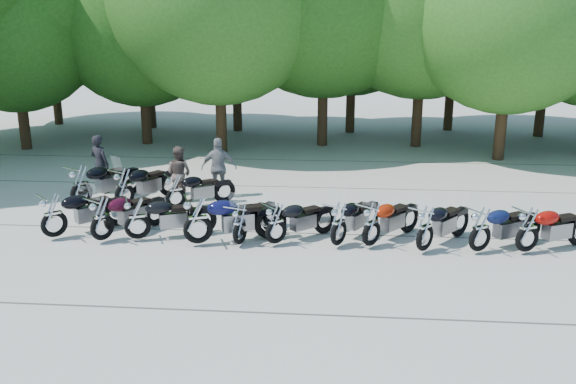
# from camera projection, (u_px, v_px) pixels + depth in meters

# --- Properties ---
(ground) EXTENTS (90.00, 90.00, 0.00)m
(ground) POSITION_uv_depth(u_px,v_px,m) (283.00, 254.00, 14.32)
(ground) COLOR #9A968B
(ground) RESTS_ON ground
(tree_1) EXTENTS (6.97, 6.97, 8.55)m
(tree_1) POSITION_uv_depth(u_px,v_px,m) (12.00, 26.00, 24.68)
(tree_1) COLOR #3A2614
(tree_1) RESTS_ON ground
(tree_2) EXTENTS (7.31, 7.31, 8.97)m
(tree_2) POSITION_uv_depth(u_px,v_px,m) (140.00, 20.00, 25.77)
(tree_2) COLOR #3A2614
(tree_2) RESTS_ON ground
(tree_6) EXTENTS (8.00, 8.00, 9.82)m
(tree_6) POSITION_uv_depth(u_px,v_px,m) (512.00, 6.00, 22.50)
(tree_6) COLOR #3A2614
(tree_6) RESTS_ON ground
(tree_9) EXTENTS (7.59, 7.59, 9.32)m
(tree_9) POSITION_uv_depth(u_px,v_px,m) (48.00, 16.00, 30.77)
(tree_9) COLOR #3A2614
(tree_9) RESTS_ON ground
(tree_10) EXTENTS (7.78, 7.78, 9.55)m
(tree_10) POSITION_uv_depth(u_px,v_px,m) (145.00, 13.00, 29.72)
(tree_10) COLOR #3A2614
(tree_10) RESTS_ON ground
(tree_11) EXTENTS (7.56, 7.56, 9.28)m
(tree_11) POSITION_uv_depth(u_px,v_px,m) (235.00, 16.00, 28.88)
(tree_11) COLOR #3A2614
(tree_11) RESTS_ON ground
(tree_12) EXTENTS (7.88, 7.88, 9.67)m
(tree_12) POSITION_uv_depth(u_px,v_px,m) (353.00, 11.00, 28.41)
(tree_12) COLOR #3A2614
(tree_12) RESTS_ON ground
(tree_13) EXTENTS (8.31, 8.31, 10.20)m
(tree_13) POSITION_uv_depth(u_px,v_px,m) (456.00, 4.00, 28.90)
(tree_13) COLOR #3A2614
(tree_13) RESTS_ON ground
(tree_14) EXTENTS (8.02, 8.02, 9.84)m
(tree_14) POSITION_uv_depth(u_px,v_px,m) (552.00, 8.00, 27.31)
(tree_14) COLOR #3A2614
(tree_14) RESTS_ON ground
(motorcycle_0) EXTENTS (2.17, 2.17, 1.33)m
(motorcycle_0) POSITION_uv_depth(u_px,v_px,m) (53.00, 214.00, 15.12)
(motorcycle_0) COLOR black
(motorcycle_0) RESTS_ON ground
(motorcycle_1) EXTENTS (1.88, 2.30, 1.30)m
(motorcycle_1) POSITION_uv_depth(u_px,v_px,m) (102.00, 217.00, 14.91)
(motorcycle_1) COLOR black
(motorcycle_1) RESTS_ON ground
(motorcycle_2) EXTENTS (2.33, 1.49, 1.26)m
(motorcycle_2) POSITION_uv_depth(u_px,v_px,m) (137.00, 217.00, 14.99)
(motorcycle_2) COLOR black
(motorcycle_2) RESTS_ON ground
(motorcycle_3) EXTENTS (2.62, 1.64, 1.42)m
(motorcycle_3) POSITION_uv_depth(u_px,v_px,m) (198.00, 218.00, 14.64)
(motorcycle_3) COLOR #0C0D38
(motorcycle_3) RESTS_ON ground
(motorcycle_4) EXTENTS (1.33, 2.17, 1.18)m
(motorcycle_4) POSITION_uv_depth(u_px,v_px,m) (240.00, 223.00, 14.69)
(motorcycle_4) COLOR black
(motorcycle_4) RESTS_ON ground
(motorcycle_5) EXTENTS (2.03, 1.89, 1.20)m
(motorcycle_5) POSITION_uv_depth(u_px,v_px,m) (276.00, 222.00, 14.70)
(motorcycle_5) COLOR black
(motorcycle_5) RESTS_ON ground
(motorcycle_6) EXTENTS (1.73, 2.26, 1.26)m
(motorcycle_6) POSITION_uv_depth(u_px,v_px,m) (339.00, 223.00, 14.59)
(motorcycle_6) COLOR black
(motorcycle_6) RESTS_ON ground
(motorcycle_7) EXTENTS (1.94, 2.14, 1.26)m
(motorcycle_7) POSITION_uv_depth(u_px,v_px,m) (372.00, 223.00, 14.55)
(motorcycle_7) COLOR #971D05
(motorcycle_7) RESTS_ON ground
(motorcycle_8) EXTENTS (1.97, 2.19, 1.28)m
(motorcycle_8) POSITION_uv_depth(u_px,v_px,m) (425.00, 227.00, 14.22)
(motorcycle_8) COLOR black
(motorcycle_8) RESTS_ON ground
(motorcycle_9) EXTENTS (2.27, 1.78, 1.27)m
(motorcycle_9) POSITION_uv_depth(u_px,v_px,m) (481.00, 228.00, 14.19)
(motorcycle_9) COLOR #0D143A
(motorcycle_9) RESTS_ON ground
(motorcycle_10) EXTENTS (2.33, 1.61, 1.28)m
(motorcycle_10) POSITION_uv_depth(u_px,v_px,m) (528.00, 228.00, 14.16)
(motorcycle_10) COLOR #980A05
(motorcycle_10) RESTS_ON ground
(motorcycle_11) EXTENTS (1.98, 2.55, 1.42)m
(motorcycle_11) POSITION_uv_depth(u_px,v_px,m) (81.00, 184.00, 17.67)
(motorcycle_11) COLOR black
(motorcycle_11) RESTS_ON ground
(motorcycle_12) EXTENTS (1.88, 2.39, 1.34)m
(motorcycle_12) POSITION_uv_depth(u_px,v_px,m) (124.00, 186.00, 17.63)
(motorcycle_12) COLOR black
(motorcycle_12) RESTS_ON ground
(motorcycle_13) EXTENTS (2.11, 1.69, 1.19)m
(motorcycle_13) POSITION_uv_depth(u_px,v_px,m) (175.00, 190.00, 17.51)
(motorcycle_13) COLOR black
(motorcycle_13) RESTS_ON ground
(rider_0) EXTENTS (0.80, 0.69, 1.87)m
(rider_0) POSITION_uv_depth(u_px,v_px,m) (100.00, 164.00, 19.19)
(rider_0) COLOR black
(rider_0) RESTS_ON ground
(rider_1) EXTENTS (0.99, 0.89, 1.69)m
(rider_1) POSITION_uv_depth(u_px,v_px,m) (179.00, 174.00, 18.37)
(rider_1) COLOR brown
(rider_1) RESTS_ON ground
(rider_2) EXTENTS (1.14, 0.59, 1.86)m
(rider_2) POSITION_uv_depth(u_px,v_px,m) (219.00, 168.00, 18.71)
(rider_2) COLOR gray
(rider_2) RESTS_ON ground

